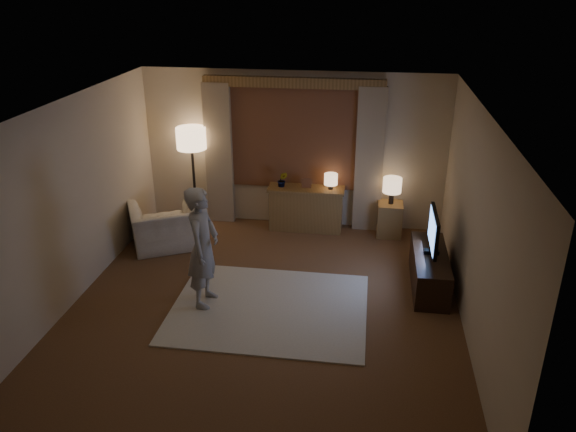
% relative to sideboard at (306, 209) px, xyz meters
% --- Properties ---
extents(room, '(5.04, 5.54, 2.64)m').
position_rel_sideboard_xyz_m(room, '(-0.25, -2.00, 0.98)').
color(room, brown).
rests_on(room, ground).
extents(rug, '(2.50, 2.00, 0.02)m').
position_rel_sideboard_xyz_m(rug, '(-0.18, -2.53, -0.34)').
color(rug, beige).
rests_on(rug, floor).
extents(sideboard, '(1.20, 0.40, 0.70)m').
position_rel_sideboard_xyz_m(sideboard, '(0.00, 0.00, 0.00)').
color(sideboard, brown).
rests_on(sideboard, floor).
extents(picture_frame, '(0.16, 0.02, 0.20)m').
position_rel_sideboard_xyz_m(picture_frame, '(-0.00, 0.00, 0.45)').
color(picture_frame, brown).
rests_on(picture_frame, sideboard).
extents(plant, '(0.17, 0.13, 0.30)m').
position_rel_sideboard_xyz_m(plant, '(-0.40, 0.00, 0.50)').
color(plant, '#999999').
rests_on(plant, sideboard).
extents(table_lamp_sideboard, '(0.22, 0.22, 0.30)m').
position_rel_sideboard_xyz_m(table_lamp_sideboard, '(0.40, 0.00, 0.55)').
color(table_lamp_sideboard, black).
rests_on(table_lamp_sideboard, sideboard).
extents(floor_lamp, '(0.49, 0.49, 1.68)m').
position_rel_sideboard_xyz_m(floor_lamp, '(-1.92, 0.00, 1.06)').
color(floor_lamp, black).
rests_on(floor_lamp, floor).
extents(armchair, '(1.37, 1.31, 0.69)m').
position_rel_sideboard_xyz_m(armchair, '(-2.10, -0.99, -0.01)').
color(armchair, beige).
rests_on(armchair, floor).
extents(side_table, '(0.40, 0.40, 0.56)m').
position_rel_sideboard_xyz_m(side_table, '(1.39, -0.05, -0.07)').
color(side_table, brown).
rests_on(side_table, floor).
extents(table_lamp_side, '(0.30, 0.30, 0.44)m').
position_rel_sideboard_xyz_m(table_lamp_side, '(1.39, -0.05, 0.52)').
color(table_lamp_side, black).
rests_on(table_lamp_side, side_table).
extents(tv_stand, '(0.45, 1.40, 0.50)m').
position_rel_sideboard_xyz_m(tv_stand, '(1.90, -1.64, -0.10)').
color(tv_stand, black).
rests_on(tv_stand, floor).
extents(tv, '(0.20, 0.83, 0.60)m').
position_rel_sideboard_xyz_m(tv, '(1.90, -1.64, 0.48)').
color(tv, black).
rests_on(tv, tv_stand).
extents(person, '(0.42, 0.61, 1.61)m').
position_rel_sideboard_xyz_m(person, '(-1.02, -2.52, 0.47)').
color(person, '#A8A19B').
rests_on(person, rug).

